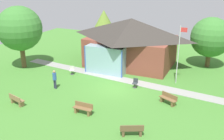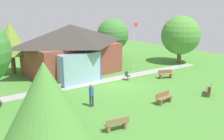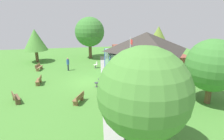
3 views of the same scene
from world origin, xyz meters
TOP-DOWN VIEW (x-y plane):
  - ground_plane at (0.00, 0.00)m, footprint 44.00×44.00m
  - pavilion at (-1.20, 6.88)m, footprint 10.16×8.19m
  - footpath at (0.00, 2.20)m, footprint 24.85×4.07m
  - flagpole at (4.79, 3.49)m, footprint 0.64×0.08m
  - bench_front_left at (-5.83, -6.11)m, footprint 1.56×0.80m
  - bench_front_right at (3.93, -6.40)m, footprint 1.54×1.05m
  - bench_front_center at (-0.33, -5.17)m, footprint 1.50×0.45m
  - bench_mid_right at (5.04, -1.03)m, footprint 1.54×1.06m
  - patio_chair_west at (-5.54, 1.50)m, footprint 0.56×0.56m
  - patio_chair_lawn_spare at (1.56, 0.94)m, footprint 0.46×0.46m
  - visitor_strolling_lawn at (-4.95, -2.24)m, footprint 0.34×0.34m
  - tree_lawn_corner at (-10.52, -7.11)m, footprint 3.55×3.55m
  - tree_behind_pavilion_left at (-6.31, 10.72)m, footprint 3.77×3.77m
  - tree_east_hedge at (11.89, 2.30)m, footprint 4.88×4.88m
  - tree_behind_pavilion_right at (6.99, 9.83)m, footprint 4.33×4.33m

SIDE VIEW (x-z plane):
  - ground_plane at x=0.00m, z-range 0.00..0.00m
  - footpath at x=0.00m, z-range 0.00..0.03m
  - bench_front_left at x=-5.83m, z-range -0.02..0.82m
  - bench_front_right at x=3.93m, z-range -0.02..0.82m
  - bench_front_center at x=-0.33m, z-range -0.02..0.82m
  - bench_mid_right at x=5.04m, z-range -0.02..0.82m
  - patio_chair_west at x=-5.54m, z-range -0.01..0.85m
  - patio_chair_lawn_spare at x=1.56m, z-range -0.01..0.85m
  - visitor_strolling_lawn at x=-4.95m, z-range 0.15..1.89m
  - pavilion at x=-1.20m, z-range 0.11..5.37m
  - flagpole at x=4.79m, z-range 0.29..5.78m
  - tree_behind_pavilion_right at x=6.99m, z-range 0.58..6.10m
  - tree_lawn_corner at x=-10.52m, z-range 0.90..5.93m
  - tree_east_hedge at x=11.89m, z-range 0.56..6.59m
  - tree_behind_pavilion_left at x=-6.31m, z-range 1.04..6.55m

